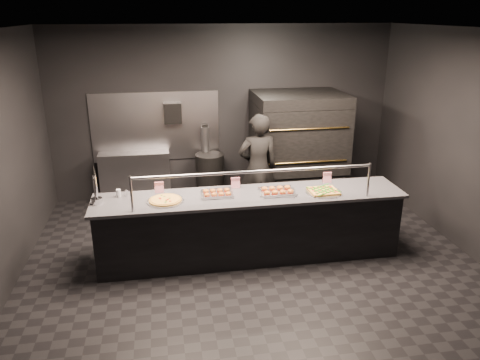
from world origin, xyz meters
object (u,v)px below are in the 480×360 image
(service_counter, at_px, (250,226))
(round_pizza, at_px, (165,200))
(towel_dispenser, at_px, (173,113))
(trash_bin, at_px, (210,177))
(pizza_oven, at_px, (297,148))
(slider_tray_a, at_px, (217,193))
(worker, at_px, (258,168))
(fire_extinguisher, at_px, (205,139))
(prep_shelf, at_px, (136,177))
(square_pizza, at_px, (323,191))
(beer_tap, at_px, (96,193))
(slider_tray_b, at_px, (277,191))

(service_counter, height_order, round_pizza, service_counter)
(towel_dispenser, xyz_separation_m, trash_bin, (0.60, -0.20, -1.13))
(pizza_oven, bearing_deg, service_counter, -122.27)
(round_pizza, height_order, slider_tray_a, slider_tray_a)
(pizza_oven, distance_m, worker, 1.09)
(pizza_oven, height_order, fire_extinguisher, pizza_oven)
(prep_shelf, distance_m, fire_extinguisher, 1.39)
(service_counter, bearing_deg, slider_tray_a, 172.96)
(square_pizza, bearing_deg, prep_shelf, 136.85)
(beer_tap, relative_size, worker, 0.30)
(square_pizza, relative_size, trash_bin, 0.57)
(round_pizza, xyz_separation_m, slider_tray_b, (1.47, 0.04, 0.01))
(slider_tray_a, height_order, trash_bin, slider_tray_a)
(towel_dispenser, bearing_deg, service_counter, -69.37)
(service_counter, bearing_deg, round_pizza, -177.52)
(service_counter, distance_m, worker, 1.33)
(slider_tray_b, bearing_deg, prep_shelf, 130.15)
(beer_tap, bearing_deg, service_counter, -0.48)
(trash_bin, bearing_deg, round_pizza, -109.79)
(service_counter, relative_size, slider_tray_b, 7.87)
(fire_extinguisher, height_order, beer_tap, beer_tap)
(worker, bearing_deg, beer_tap, 25.15)
(beer_tap, bearing_deg, round_pizza, -4.34)
(pizza_oven, bearing_deg, beer_tap, -149.12)
(service_counter, height_order, worker, worker)
(service_counter, distance_m, pizza_oven, 2.30)
(trash_bin, bearing_deg, beer_tap, -127.19)
(pizza_oven, xyz_separation_m, prep_shelf, (-2.80, 0.42, -0.52))
(fire_extinguisher, distance_m, square_pizza, 2.83)
(towel_dispenser, bearing_deg, trash_bin, -18.63)
(fire_extinguisher, relative_size, beer_tap, 0.97)
(fire_extinguisher, bearing_deg, pizza_oven, -17.89)
(trash_bin, xyz_separation_m, worker, (0.66, -0.97, 0.45))
(beer_tap, bearing_deg, worker, 27.55)
(beer_tap, bearing_deg, fire_extinguisher, 56.14)
(beer_tap, bearing_deg, trash_bin, 52.81)
(towel_dispenser, bearing_deg, slider_tray_b, -62.20)
(towel_dispenser, height_order, fire_extinguisher, towel_dispenser)
(slider_tray_b, relative_size, trash_bin, 0.62)
(round_pizza, relative_size, worker, 0.27)
(towel_dispenser, distance_m, slider_tray_a, 2.46)
(fire_extinguisher, distance_m, beer_tap, 2.87)
(round_pizza, bearing_deg, pizza_oven, 40.19)
(towel_dispenser, bearing_deg, prep_shelf, -174.29)
(beer_tap, xyz_separation_m, worker, (2.31, 1.20, -0.20))
(pizza_oven, distance_m, prep_shelf, 2.88)
(service_counter, relative_size, slider_tray_a, 9.17)
(prep_shelf, relative_size, towel_dispenser, 3.43)
(worker, bearing_deg, slider_tray_a, 53.48)
(service_counter, height_order, towel_dispenser, towel_dispenser)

